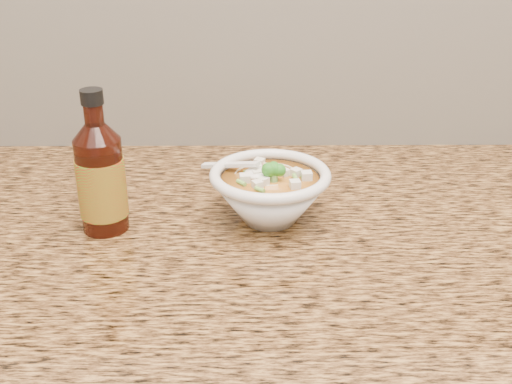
{
  "coord_description": "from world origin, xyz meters",
  "views": [
    {
      "loc": [
        -0.17,
        0.86,
        1.34
      ],
      "look_at": [
        -0.16,
        1.68,
        0.94
      ],
      "focal_mm": 45.0,
      "sensor_mm": 36.0,
      "label": 1
    }
  ],
  "objects": [
    {
      "name": "soup_bowl",
      "position": [
        -0.14,
        1.68,
        0.94
      ],
      "size": [
        0.19,
        0.17,
        0.1
      ],
      "rotation": [
        0.0,
        0.0,
        0.12
      ],
      "color": "white",
      "rests_on": "counter_slab"
    },
    {
      "name": "counter_slab",
      "position": [
        0.0,
        1.68,
        0.88
      ],
      "size": [
        4.0,
        0.68,
        0.04
      ],
      "primitive_type": "cube",
      "color": "olive",
      "rests_on": "cabinet"
    },
    {
      "name": "hot_sauce_bottle",
      "position": [
        -0.38,
        1.66,
        0.98
      ],
      "size": [
        0.09,
        0.09,
        0.2
      ],
      "rotation": [
        0.0,
        0.0,
        0.34
      ],
      "color": "#3E1108",
      "rests_on": "counter_slab"
    }
  ]
}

